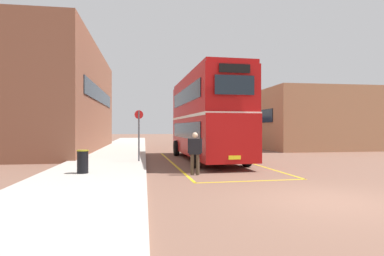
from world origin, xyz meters
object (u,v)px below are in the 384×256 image
at_px(double_decker_bus, 206,116).
at_px(bus_stop_sign, 139,130).
at_px(single_deck_bus, 213,129).
at_px(pedestrian_boarding, 195,150).
at_px(litter_bin, 83,162).

height_order(double_decker_bus, bus_stop_sign, double_decker_bus).
relative_size(single_deck_bus, bus_stop_sign, 3.29).
relative_size(pedestrian_boarding, bus_stop_sign, 0.64).
xyz_separation_m(single_deck_bus, bus_stop_sign, (-7.85, -18.15, 0.07)).
xyz_separation_m(pedestrian_boarding, bus_stop_sign, (-2.24, 4.15, 0.74)).
bearing_deg(litter_bin, single_deck_bus, 66.01).
height_order(double_decker_bus, pedestrian_boarding, double_decker_bus).
height_order(single_deck_bus, pedestrian_boarding, single_deck_bus).
relative_size(double_decker_bus, litter_bin, 11.72).
bearing_deg(pedestrian_boarding, bus_stop_sign, 118.30).
distance_m(double_decker_bus, bus_stop_sign, 4.01).
relative_size(double_decker_bus, bus_stop_sign, 3.95).
xyz_separation_m(single_deck_bus, litter_bin, (-9.86, -22.15, -1.06)).
bearing_deg(bus_stop_sign, single_deck_bus, 66.63).
bearing_deg(litter_bin, bus_stop_sign, 63.26).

